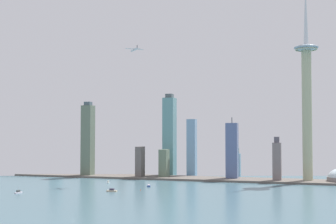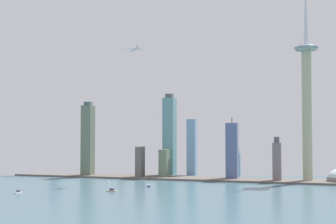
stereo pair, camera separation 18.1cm
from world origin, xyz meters
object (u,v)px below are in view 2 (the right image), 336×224
skyscraper_4 (277,161)px  skyscraper_9 (170,136)px  skyscraper_3 (164,164)px  skyscraper_2 (56,154)px  airplane (134,50)px  boat_5 (108,182)px  boat_3 (149,186)px  observation_tower (307,91)px  skyscraper_1 (140,162)px  skyscraper_8 (232,151)px  skyscraper_10 (237,164)px  skyscraper_0 (88,140)px  skyscraper_6 (122,163)px  boat_7 (112,191)px  channel_buoy_0 (140,190)px  skyscraper_7 (192,148)px  skyscraper_5 (164,163)px  boat_1 (18,192)px

skyscraper_4 → skyscraper_9: skyscraper_9 is taller
skyscraper_3 → skyscraper_2: bearing=161.9°
airplane → boat_5: bearing=83.1°
skyscraper_4 → boat_3: bearing=-144.8°
observation_tower → boat_5: observation_tower is taller
skyscraper_9 → airplane: size_ratio=6.07×
skyscraper_1 → airplane: size_ratio=2.23×
skyscraper_8 → skyscraper_10: size_ratio=2.03×
skyscraper_1 → skyscraper_9: size_ratio=0.37×
skyscraper_3 → skyscraper_4: size_ratio=0.69×
skyscraper_2 → boat_3: 404.52m
skyscraper_0 → skyscraper_6: 97.29m
boat_7 → channel_buoy_0: bearing=-141.7°
skyscraper_8 → boat_7: size_ratio=7.50×
skyscraper_7 → skyscraper_10: skyscraper_7 is taller
skyscraper_0 → boat_5: bearing=-48.0°
skyscraper_10 → skyscraper_7: bearing=-165.6°
airplane → skyscraper_5: bearing=-43.7°
skyscraper_10 → boat_1: (-257.68, -368.92, -24.26)m
skyscraper_3 → boat_5: (-65.06, -117.04, -26.73)m
observation_tower → skyscraper_8: bearing=179.3°
skyscraper_3 → skyscraper_5: (-27.03, 80.64, -3.58)m
skyscraper_8 → airplane: 264.20m
skyscraper_0 → skyscraper_8: size_ratio=1.29×
skyscraper_3 → boat_3: size_ratio=3.13×
skyscraper_2 → channel_buoy_0: size_ratio=30.31×
observation_tower → skyscraper_9: (-272.91, 38.17, -83.10)m
skyscraper_5 → skyscraper_3: bearing=-71.5°
skyscraper_4 → boat_1: bearing=-140.8°
boat_3 → channel_buoy_0: (7.27, -56.55, 0.10)m
skyscraper_8 → skyscraper_9: size_ratio=0.70×
boat_3 → boat_1: bearing=-66.7°
skyscraper_2 → boat_3: (319.97, -244.44, -38.79)m
skyscraper_8 → observation_tower: bearing=-0.7°
skyscraper_5 → boat_3: skyscraper_5 is taller
skyscraper_7 → skyscraper_4: bearing=-20.1°
skyscraper_10 → channel_buoy_0: bearing=-109.6°
boat_7 → skyscraper_6: bearing=-69.6°
observation_tower → skyscraper_2: 588.85m
skyscraper_9 → boat_5: bearing=-111.2°
skyscraper_4 → skyscraper_7: skyscraper_7 is taller
skyscraper_3 → boat_3: skyscraper_3 is taller
skyscraper_2 → skyscraper_1: bearing=-23.7°
observation_tower → skyscraper_7: size_ratio=3.21×
skyscraper_3 → boat_5: size_ratio=5.43×
skyscraper_0 → skyscraper_8: skyscraper_0 is taller
skyscraper_3 → skyscraper_6: 128.13m
skyscraper_2 → boat_5: bearing=-42.6°
skyscraper_6 → boat_7: size_ratio=4.63×
skyscraper_5 → skyscraper_10: size_ratio=0.85×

